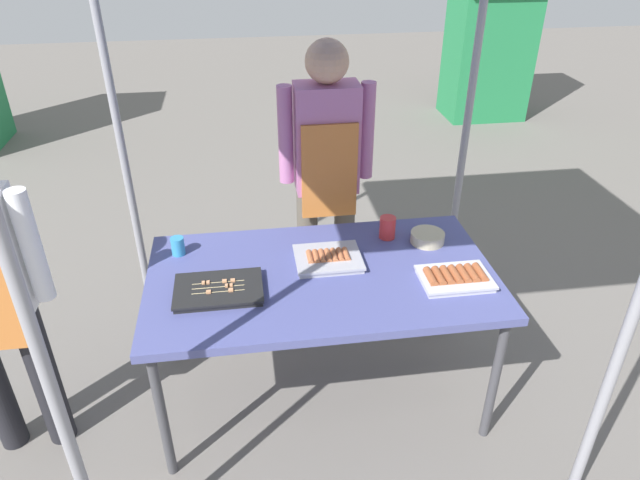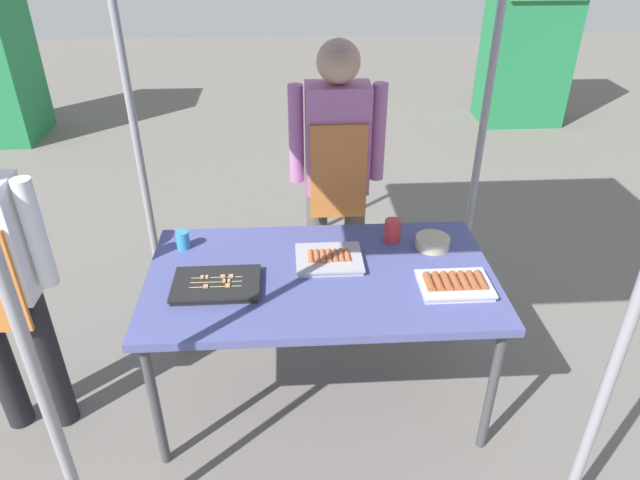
# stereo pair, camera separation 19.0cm
# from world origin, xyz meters

# --- Properties ---
(ground_plane) EXTENTS (18.00, 18.00, 0.00)m
(ground_plane) POSITION_xyz_m (0.00, 0.00, 0.00)
(ground_plane) COLOR #66605B
(stall_table) EXTENTS (1.60, 0.90, 0.75)m
(stall_table) POSITION_xyz_m (0.00, 0.00, 0.70)
(stall_table) COLOR #4C518C
(stall_table) RESTS_ON ground
(tray_grilled_sausages) EXTENTS (0.31, 0.26, 0.05)m
(tray_grilled_sausages) POSITION_xyz_m (0.04, 0.09, 0.77)
(tray_grilled_sausages) COLOR #ADADB2
(tray_grilled_sausages) RESTS_ON stall_table
(tray_meat_skewers) EXTENTS (0.39, 0.26, 0.04)m
(tray_meat_skewers) POSITION_xyz_m (-0.47, -0.09, 0.77)
(tray_meat_skewers) COLOR black
(tray_meat_skewers) RESTS_ON stall_table
(tray_pork_links) EXTENTS (0.32, 0.23, 0.06)m
(tray_pork_links) POSITION_xyz_m (0.58, -0.15, 0.77)
(tray_pork_links) COLOR silver
(tray_pork_links) RESTS_ON stall_table
(condiment_bowl) EXTENTS (0.17, 0.17, 0.05)m
(condiment_bowl) POSITION_xyz_m (0.57, 0.20, 0.78)
(condiment_bowl) COLOR #BFB28C
(condiment_bowl) RESTS_ON stall_table
(drink_cup_near_edge) EXTENTS (0.08, 0.08, 0.11)m
(drink_cup_near_edge) POSITION_xyz_m (0.38, 0.28, 0.81)
(drink_cup_near_edge) COLOR red
(drink_cup_near_edge) RESTS_ON stall_table
(drink_cup_by_wok) EXTENTS (0.06, 0.06, 0.09)m
(drink_cup_by_wok) POSITION_xyz_m (-0.66, 0.27, 0.80)
(drink_cup_by_wok) COLOR #338CBF
(drink_cup_by_wok) RESTS_ON stall_table
(vendor_woman) EXTENTS (0.52, 0.23, 1.65)m
(vendor_woman) POSITION_xyz_m (0.13, 0.72, 0.98)
(vendor_woman) COLOR #595147
(vendor_woman) RESTS_ON ground
(neighbor_stall_left) EXTENTS (0.87, 0.67, 1.92)m
(neighbor_stall_left) POSITION_xyz_m (2.52, 4.15, 0.96)
(neighbor_stall_left) COLOR #237F47
(neighbor_stall_left) RESTS_ON ground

